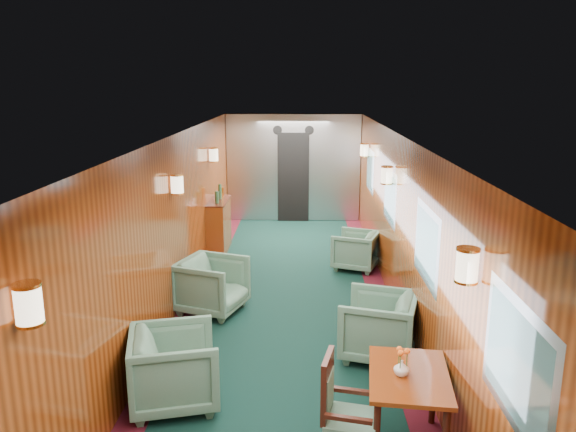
% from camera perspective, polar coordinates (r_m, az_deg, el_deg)
% --- Properties ---
extents(room, '(12.00, 12.10, 2.40)m').
position_cam_1_polar(room, '(6.72, -0.35, 1.05)').
color(room, black).
rests_on(room, ground).
extents(bulkhead, '(2.98, 0.17, 2.39)m').
position_cam_1_polar(bulkhead, '(12.62, 0.55, 4.83)').
color(bulkhead, '#B3B6BA').
rests_on(bulkhead, ground).
extents(windows_right, '(0.02, 8.60, 0.80)m').
position_cam_1_polar(windows_right, '(7.11, 11.79, -0.06)').
color(windows_right, '#A8ABAF').
rests_on(windows_right, ground).
extents(wall_sconces, '(2.97, 7.97, 0.25)m').
position_cam_1_polar(wall_sconces, '(7.24, -0.20, 3.21)').
color(wall_sconces, beige).
rests_on(wall_sconces, ground).
extents(dining_table, '(0.76, 1.01, 0.70)m').
position_cam_1_polar(dining_table, '(5.03, 12.14, -16.52)').
color(dining_table, maroon).
rests_on(dining_table, ground).
extents(side_chair, '(0.50, 0.52, 0.96)m').
position_cam_1_polar(side_chair, '(4.82, 5.37, -18.70)').
color(side_chair, '#204C3C').
rests_on(side_chair, ground).
extents(credenza, '(0.34, 1.08, 1.24)m').
position_cam_1_polar(credenza, '(10.50, -7.03, -0.90)').
color(credenza, maroon).
rests_on(credenza, ground).
extents(flower_vase, '(0.16, 0.16, 0.14)m').
position_cam_1_polar(flower_vase, '(4.90, 11.47, -14.89)').
color(flower_vase, silver).
rests_on(flower_vase, dining_table).
extents(armchair_left_near, '(1.01, 0.99, 0.76)m').
position_cam_1_polar(armchair_left_near, '(5.73, -11.45, -14.90)').
color(armchair_left_near, '#204C3C').
rests_on(armchair_left_near, ground).
extents(armchair_left_far, '(1.05, 1.03, 0.75)m').
position_cam_1_polar(armchair_left_far, '(7.78, -7.71, -6.99)').
color(armchair_left_far, '#204C3C').
rests_on(armchair_left_far, ground).
extents(armchair_right_near, '(1.01, 1.00, 0.75)m').
position_cam_1_polar(armchair_right_near, '(6.58, 9.16, -10.98)').
color(armchair_right_near, '#204C3C').
rests_on(armchair_right_near, ground).
extents(armchair_right_far, '(0.90, 0.89, 0.64)m').
position_cam_1_polar(armchair_right_far, '(9.52, 6.86, -3.47)').
color(armchair_right_far, '#204C3C').
rests_on(armchair_right_far, ground).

